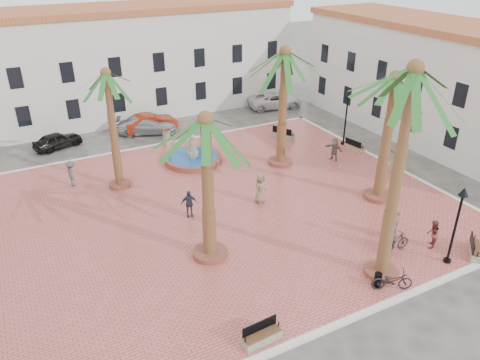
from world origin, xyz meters
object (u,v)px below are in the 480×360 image
Objects in this scene: bench_ne at (283,135)px; car_silver at (147,125)px; bicycle_b at (395,242)px; pedestrian_north at (72,173)px; cyclist_b at (433,234)px; cyclist_a at (392,234)px; bollard_se at (390,224)px; palm_s at (411,93)px; pedestrian_fountain_a at (260,188)px; bench_e at (354,147)px; car_white at (275,100)px; palm_sw at (206,139)px; car_red at (150,122)px; bollard_n at (167,137)px; fountain at (193,158)px; lamppost_s at (459,213)px; palm_ne at (285,66)px; litter_bin at (378,280)px; car_black at (58,140)px; palm_e at (394,94)px; bench_se at (475,250)px; lamppost_e at (347,109)px; pedestrian_east at (334,149)px; palm_nw at (107,86)px; bench_s at (262,337)px; bicycle_a at (392,280)px; bollard_e at (395,160)px.

bench_ne is 11.37m from car_silver.
pedestrian_north reaches higher than bicycle_b.
bench_ne is 16.42m from cyclist_b.
cyclist_b is at bearing 159.65° from cyclist_a.
bollard_se is 0.90× the size of pedestrian_north.
palm_s is 5.34× the size of pedestrian_fountain_a.
car_silver reaches higher than bench_e.
car_white is (10.67, 15.61, -0.38)m from pedestrian_fountain_a.
palm_sw reaches higher than cyclist_b.
bollard_n is at bearing 176.63° from car_red.
pedestrian_north is at bearing 123.27° from car_white.
lamppost_s is at bearing -68.79° from fountain.
palm_ne reaches higher than car_red.
litter_bin is 26.72m from car_white.
car_black is at bearing 115.31° from palm_s.
palm_e is at bearing -131.52° from car_silver.
bench_ne is at bearing 47.51° from bench_se.
bench_se is 0.37× the size of lamppost_e.
litter_bin is 0.40× the size of pedestrian_east.
bollard_se is (11.19, -12.59, -5.80)m from palm_nw.
car_red is at bearing 16.29° from bicycle_b.
pedestrian_east is (6.97, 12.20, 0.50)m from litter_bin.
car_red is at bearing 103.79° from car_white.
bench_s is at bearing -178.78° from lamppost_s.
litter_bin is (-9.49, -14.21, -2.56)m from lamppost_e.
pedestrian_east is (-2.51, -2.01, -2.06)m from lamppost_e.
car_silver is at bearing 82.15° from palm_sw.
cyclist_a is 0.44m from bicycle_b.
palm_nw reaches higher than pedestrian_fountain_a.
pedestrian_fountain_a is (-5.50, 8.18, 0.18)m from cyclist_b.
cyclist_a is at bearing -39.63° from pedestrian_east.
palm_e is at bearing -69.34° from palm_ne.
pedestrian_fountain_a is (-1.28, 9.73, 0.46)m from bicycle_a.
bench_e is 5.73m from bench_ne.
bench_ne is 1.23× the size of cyclist_b.
bollard_se is 0.81× the size of bicycle_a.
palm_nw is 19.44m from bollard_e.
car_white is at bearing 38.82° from bench_se.
lamppost_e is at bearing -5.94° from bicycle_a.
palm_e is 20.93m from car_red.
car_white is (3.71, 25.28, 0.32)m from bench_se.
palm_s is 6.66× the size of bollard_se.
bicycle_b is at bearing -20.53° from bicycle_a.
car_white is at bearing -138.06° from cyclist_b.
palm_e is at bearing 179.81° from car_white.
bicycle_b is (-0.58, -11.79, -6.44)m from palm_ne.
pedestrian_east is at bearing -118.02° from car_silver.
car_silver is (-3.30, 24.03, 0.22)m from litter_bin.
bench_ne is at bearing 174.55° from pedestrian_east.
palm_ne is 13.09m from cyclist_a.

